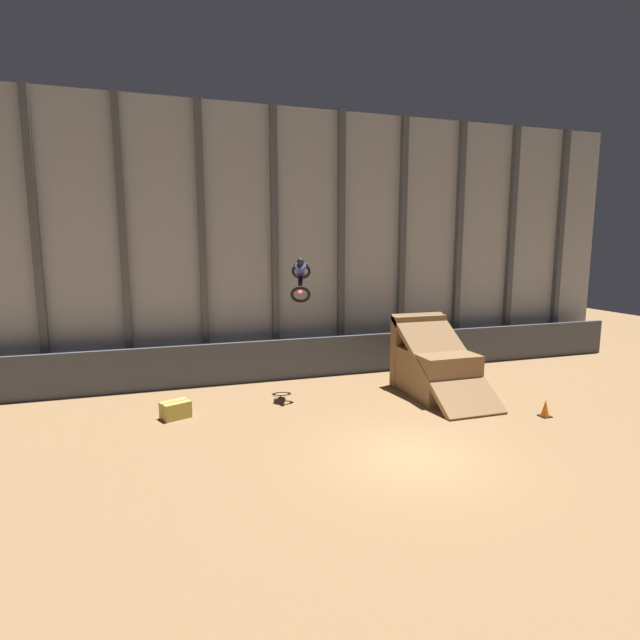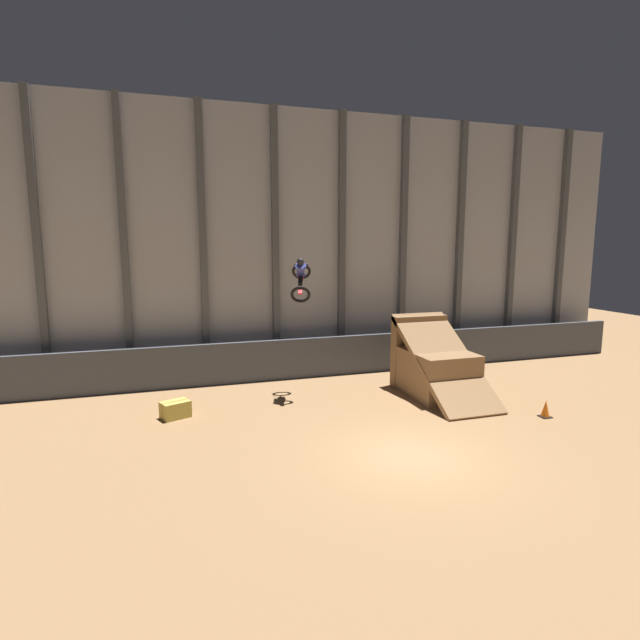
{
  "view_description": "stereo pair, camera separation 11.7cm",
  "coord_description": "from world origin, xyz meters",
  "px_view_note": "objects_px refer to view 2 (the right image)",
  "views": [
    {
      "loc": [
        -6.35,
        -11.45,
        5.75
      ],
      "look_at": [
        -0.79,
        5.7,
        2.96
      ],
      "focal_mm": 28.0,
      "sensor_mm": 36.0,
      "label": 1
    },
    {
      "loc": [
        -6.23,
        -11.49,
        5.75
      ],
      "look_at": [
        -0.79,
        5.7,
        2.96
      ],
      "focal_mm": 28.0,
      "sensor_mm": 36.0,
      "label": 2
    }
  ],
  "objects_px": {
    "rider_bike_solo": "(301,278)",
    "hay_bale_trackside": "(175,410)",
    "traffic_cone_near_ramp": "(546,409)",
    "dirt_ramp": "(433,366)"
  },
  "relations": [
    {
      "from": "rider_bike_solo",
      "to": "hay_bale_trackside",
      "type": "distance_m",
      "value": 6.38
    },
    {
      "from": "rider_bike_solo",
      "to": "traffic_cone_near_ramp",
      "type": "distance_m",
      "value": 9.55
    },
    {
      "from": "dirt_ramp",
      "to": "traffic_cone_near_ramp",
      "type": "xyz_separation_m",
      "value": [
        2.16,
        -3.64,
        -0.76
      ]
    },
    {
      "from": "hay_bale_trackside",
      "to": "traffic_cone_near_ramp",
      "type": "bearing_deg",
      "value": -17.35
    },
    {
      "from": "traffic_cone_near_ramp",
      "to": "hay_bale_trackside",
      "type": "xyz_separation_m",
      "value": [
        -11.76,
        3.67,
        -0.0
      ]
    },
    {
      "from": "traffic_cone_near_ramp",
      "to": "hay_bale_trackside",
      "type": "distance_m",
      "value": 12.33
    },
    {
      "from": "dirt_ramp",
      "to": "traffic_cone_near_ramp",
      "type": "bearing_deg",
      "value": -59.3
    },
    {
      "from": "traffic_cone_near_ramp",
      "to": "dirt_ramp",
      "type": "bearing_deg",
      "value": 120.7
    },
    {
      "from": "dirt_ramp",
      "to": "rider_bike_solo",
      "type": "relative_size",
      "value": 2.44
    },
    {
      "from": "rider_bike_solo",
      "to": "traffic_cone_near_ramp",
      "type": "height_order",
      "value": "rider_bike_solo"
    }
  ]
}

